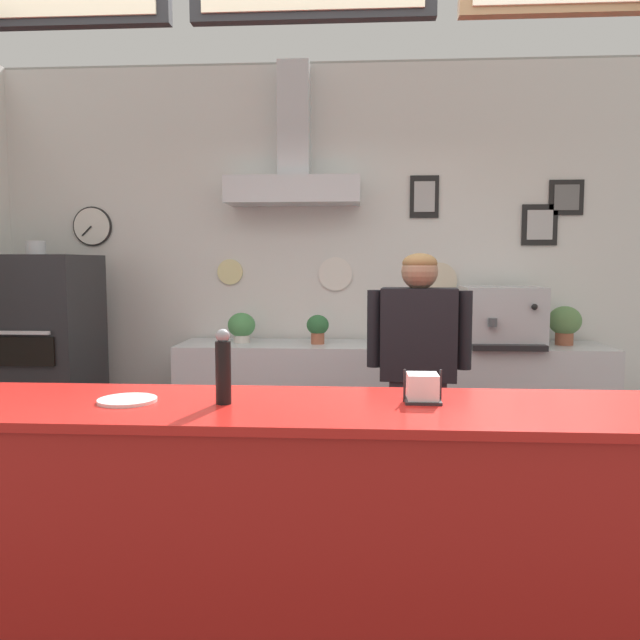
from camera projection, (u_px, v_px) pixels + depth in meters
name	position (u px, v px, depth m)	size (l,w,h in m)	color
ground_plane	(316.00, 613.00, 2.68)	(6.60, 6.60, 0.00)	#3F3A38
back_wall_assembly	(335.00, 246.00, 4.87)	(5.50, 2.83, 3.07)	#9E9E99
service_counter	(306.00, 552.00, 2.14)	(4.00, 0.61, 1.03)	red
back_prep_counter	(390.00, 403.00, 4.73)	(3.19, 0.58, 0.89)	silver
pizza_oven	(40.00, 361.00, 4.58)	(0.75, 0.70, 1.66)	#232326
shop_worker	(418.00, 383.00, 3.44)	(0.57, 0.26, 1.55)	#232328
espresso_machine	(501.00, 317.00, 4.59)	(0.57, 0.56, 0.43)	#B7BABF
potted_sage	(318.00, 327.00, 4.68)	(0.17, 0.17, 0.22)	#9E563D
potted_rosemary	(242.00, 326.00, 4.76)	(0.21, 0.21, 0.23)	beige
potted_oregano	(565.00, 323.00, 4.63)	(0.24, 0.24, 0.29)	#9E563D
potted_basil	(378.00, 332.00, 4.65)	(0.14, 0.14, 0.17)	beige
napkin_holder	(422.00, 389.00, 2.12)	(0.13, 0.12, 0.11)	#262628
condiment_plate	(127.00, 400.00, 2.12)	(0.20, 0.20, 0.01)	white
pepper_grinder	(223.00, 367.00, 2.08)	(0.05, 0.05, 0.25)	black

